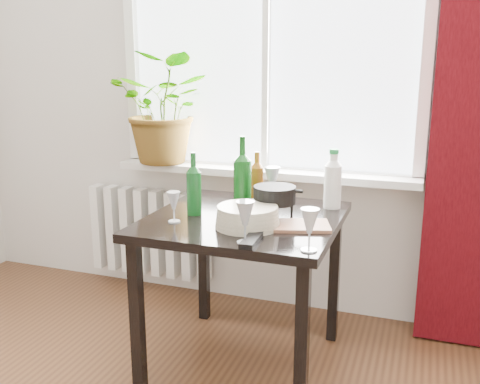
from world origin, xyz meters
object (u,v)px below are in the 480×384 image
(wineglass_back_center, at_px, (272,185))
(table, at_px, (244,236))
(radiator, at_px, (150,232))
(wineglass_front_right, at_px, (245,222))
(potted_plant, at_px, (166,108))
(tv_remote, at_px, (252,239))
(wine_bottle_left, at_px, (194,183))
(cutting_board, at_px, (297,226))
(wineglass_far_right, at_px, (309,229))
(wineglass_back_left, at_px, (244,184))
(fondue_pot, at_px, (274,202))
(wine_bottle_right, at_px, (242,173))
(cleaning_bottle, at_px, (333,178))
(bottle_amber, at_px, (257,177))
(wineglass_front_left, at_px, (174,207))
(plate_stack, at_px, (247,217))

(wineglass_back_center, bearing_deg, table, -101.73)
(radiator, height_order, wineglass_front_right, wineglass_front_right)
(potted_plant, distance_m, tv_remote, 1.29)
(wine_bottle_left, bearing_deg, cutting_board, -4.19)
(wineglass_far_right, bearing_deg, radiator, 141.37)
(cutting_board, bearing_deg, wineglass_back_left, 136.72)
(wineglass_back_center, distance_m, fondue_pot, 0.26)
(wineglass_back_center, bearing_deg, wineglass_front_right, -83.46)
(cutting_board, bearing_deg, fondue_pot, 142.76)
(wine_bottle_right, height_order, cutting_board, wine_bottle_right)
(cleaning_bottle, distance_m, wineglass_back_left, 0.45)
(table, relative_size, wineglass_back_center, 4.45)
(bottle_amber, bearing_deg, wineglass_front_left, -118.56)
(wineglass_front_right, height_order, cutting_board, wineglass_front_right)
(tv_remote, bearing_deg, wineglass_back_center, 95.29)
(radiator, relative_size, wineglass_far_right, 4.76)
(wineglass_far_right, xyz_separation_m, plate_stack, (-0.31, 0.20, -0.04))
(fondue_pot, bearing_deg, wineglass_front_left, -149.69)
(wine_bottle_right, relative_size, wineglass_far_right, 2.15)
(wineglass_far_right, height_order, plate_stack, wineglass_far_right)
(wine_bottle_left, bearing_deg, table, 10.51)
(table, distance_m, tv_remote, 0.37)
(wineglass_far_right, distance_m, wineglass_back_center, 0.69)
(wineglass_back_left, bearing_deg, wineglass_back_center, 0.14)
(wineglass_back_center, bearing_deg, wineglass_back_left, -179.86)
(wineglass_front_right, xyz_separation_m, tv_remote, (0.02, 0.02, -0.08))
(wineglass_back_center, height_order, cutting_board, wineglass_back_center)
(tv_remote, bearing_deg, bottle_amber, 102.54)
(radiator, distance_m, wine_bottle_right, 1.11)
(plate_stack, xyz_separation_m, tv_remote, (0.08, -0.18, -0.03))
(wineglass_back_center, bearing_deg, potted_plant, 156.61)
(potted_plant, bearing_deg, wineglass_back_center, -23.39)
(wineglass_back_left, relative_size, cutting_board, 0.66)
(potted_plant, height_order, wine_bottle_left, potted_plant)
(plate_stack, bearing_deg, wineglass_front_left, -173.03)
(wineglass_back_center, height_order, tv_remote, wineglass_back_center)
(plate_stack, bearing_deg, bottle_amber, 102.24)
(wine_bottle_left, bearing_deg, wineglass_back_left, 65.78)
(radiator, bearing_deg, wineglass_far_right, -38.63)
(cleaning_bottle, xyz_separation_m, wineglass_back_center, (-0.30, -0.02, -0.05))
(table, bearing_deg, wine_bottle_left, -169.49)
(wine_bottle_left, bearing_deg, bottle_amber, 55.15)
(wineglass_back_left, relative_size, fondue_pot, 0.82)
(wineglass_front_left, distance_m, tv_remote, 0.43)
(wineglass_far_right, distance_m, wineglass_back_left, 0.77)
(potted_plant, relative_size, tv_remote, 3.48)
(wine_bottle_right, height_order, wineglass_far_right, wine_bottle_right)
(cleaning_bottle, relative_size, wineglass_back_left, 1.62)
(tv_remote, bearing_deg, wineglass_front_right, -135.88)
(wine_bottle_right, distance_m, bottle_amber, 0.17)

